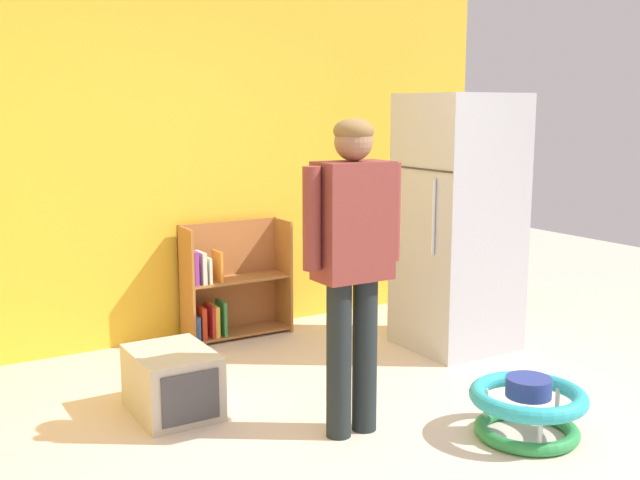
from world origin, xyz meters
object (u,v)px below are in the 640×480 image
standing_person (353,250)px  baby_walker (528,408)px  refrigerator (458,223)px  bookshelf (227,288)px  pet_carrier (173,382)px

standing_person → baby_walker: size_ratio=2.71×
refrigerator → baby_walker: 1.71m
bookshelf → standing_person: bearing=-94.5°
standing_person → pet_carrier: size_ratio=2.96×
bookshelf → pet_carrier: bookshelf is taller
refrigerator → standing_person: (-1.45, -0.86, 0.09)m
refrigerator → baby_walker: bearing=-117.0°
baby_walker → pet_carrier: size_ratio=1.09×
baby_walker → pet_carrier: pet_carrier is taller
refrigerator → bookshelf: refrigerator is taller
bookshelf → pet_carrier: bearing=-126.2°
standing_person → refrigerator: bearing=30.7°
bookshelf → standing_person: standing_person is taller
refrigerator → pet_carrier: (-2.16, -0.13, -0.71)m
baby_walker → pet_carrier: 1.92m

